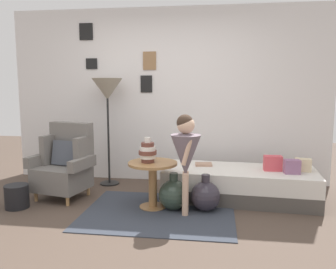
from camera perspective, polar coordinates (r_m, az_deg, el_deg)
name	(u,v)px	position (r m, az deg, el deg)	size (l,w,h in m)	color
ground_plane	(140,229)	(3.69, -4.56, -15.25)	(12.00, 12.00, 0.00)	#4C3D33
gallery_wall	(167,96)	(5.31, -0.11, 6.36)	(4.80, 0.12, 2.60)	silver
rug	(159,212)	(4.12, -1.48, -12.58)	(1.72, 1.38, 0.01)	#333842
armchair	(65,164)	(4.76, -16.52, -4.65)	(0.84, 0.70, 0.97)	tan
daybed	(239,184)	(4.60, 11.59, -7.97)	(1.95, 0.93, 0.40)	#4C4742
pillow_head	(303,165)	(4.65, 21.25, -4.66)	(0.20, 0.12, 0.16)	beige
pillow_mid	(292,167)	(4.47, 19.66, -4.99)	(0.18, 0.12, 0.17)	gray
pillow_back	(273,163)	(4.55, 16.80, -4.53)	(0.22, 0.12, 0.19)	#D64C56
side_table	(153,175)	(4.16, -2.52, -6.67)	(0.58, 0.58, 0.56)	#9E7042
vase_striped	(148,152)	(4.10, -3.35, -2.85)	(0.21, 0.21, 0.30)	brown
floor_lamp	(107,92)	(5.12, -9.91, 6.81)	(0.44, 0.44, 1.56)	black
person_child	(186,151)	(3.87, 2.91, -2.74)	(0.34, 0.34, 1.14)	#D8AD8E
book_on_daybed	(204,164)	(4.67, 5.85, -4.89)	(0.22, 0.16, 0.03)	tan
demijohn_near	(174,194)	(4.16, 0.93, -9.80)	(0.36, 0.36, 0.44)	#2D3D33
demijohn_far	(205,196)	(4.15, 6.15, -9.96)	(0.35, 0.35, 0.43)	#332D38
magazine_basket	(17,196)	(4.60, -23.53, -9.28)	(0.28, 0.28, 0.28)	black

